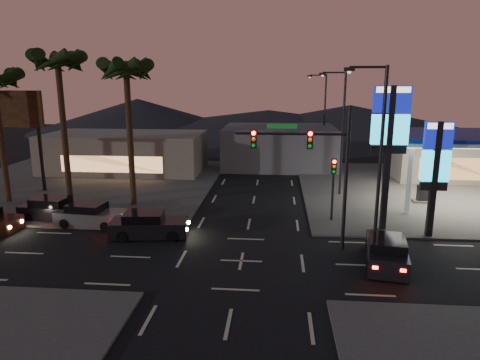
# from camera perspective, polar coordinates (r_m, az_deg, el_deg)

# --- Properties ---
(ground) EXTENTS (140.00, 140.00, 0.00)m
(ground) POSITION_cam_1_polar(r_m,az_deg,el_deg) (22.89, 0.17, -10.74)
(ground) COLOR black
(ground) RESTS_ON ground
(corner_lot_ne) EXTENTS (24.00, 24.00, 0.12)m
(corner_lot_ne) POSITION_cam_1_polar(r_m,az_deg,el_deg) (40.58, 25.40, -1.32)
(corner_lot_ne) COLOR #47443F
(corner_lot_ne) RESTS_ON ground
(corner_lot_nw) EXTENTS (24.00, 24.00, 0.12)m
(corner_lot_nw) POSITION_cam_1_polar(r_m,az_deg,el_deg) (41.95, -20.19, -0.42)
(corner_lot_nw) COLOR #47443F
(corner_lot_nw) RESTS_ON ground
(gas_station) EXTENTS (12.20, 8.20, 5.47)m
(gas_station) POSITION_cam_1_polar(r_m,az_deg,el_deg) (36.07, 28.32, 4.87)
(gas_station) COLOR silver
(gas_station) RESTS_ON ground
(convenience_store) EXTENTS (10.00, 6.00, 4.00)m
(convenience_store) POSITION_cam_1_polar(r_m,az_deg,el_deg) (45.50, 25.87, 2.57)
(convenience_store) COLOR #726B5B
(convenience_store) RESTS_ON ground
(pylon_sign_tall) EXTENTS (2.20, 0.35, 9.00)m
(pylon_sign_tall) POSITION_cam_1_polar(r_m,az_deg,el_deg) (27.38, 19.35, 6.35)
(pylon_sign_tall) COLOR black
(pylon_sign_tall) RESTS_ON ground
(pylon_sign_short) EXTENTS (1.60, 0.35, 7.00)m
(pylon_sign_short) POSITION_cam_1_polar(r_m,az_deg,el_deg) (27.39, 24.65, 2.23)
(pylon_sign_short) COLOR black
(pylon_sign_short) RESTS_ON ground
(traffic_signal_mast) EXTENTS (6.10, 0.39, 8.00)m
(traffic_signal_mast) POSITION_cam_1_polar(r_m,az_deg,el_deg) (23.30, 9.86, 2.95)
(traffic_signal_mast) COLOR black
(traffic_signal_mast) RESTS_ON ground
(pedestal_signal) EXTENTS (0.32, 0.39, 4.30)m
(pedestal_signal) POSITION_cam_1_polar(r_m,az_deg,el_deg) (28.81, 12.34, 0.08)
(pedestal_signal) COLOR black
(pedestal_signal) RESTS_ON ground
(streetlight_near) EXTENTS (2.14, 0.25, 10.00)m
(streetlight_near) POSITION_cam_1_polar(r_m,az_deg,el_deg) (22.73, 17.77, 3.52)
(streetlight_near) COLOR black
(streetlight_near) RESTS_ON ground
(streetlight_mid) EXTENTS (2.14, 0.25, 10.00)m
(streetlight_mid) POSITION_cam_1_polar(r_m,az_deg,el_deg) (35.42, 13.25, 6.99)
(streetlight_mid) COLOR black
(streetlight_mid) RESTS_ON ground
(streetlight_far) EXTENTS (2.14, 0.25, 10.00)m
(streetlight_far) POSITION_cam_1_polar(r_m,az_deg,el_deg) (49.26, 10.98, 8.70)
(streetlight_far) COLOR black
(streetlight_far) RESTS_ON ground
(palm_a) EXTENTS (4.41, 4.41, 10.86)m
(palm_a) POSITION_cam_1_polar(r_m,az_deg,el_deg) (32.23, -14.89, 12.95)
(palm_a) COLOR black
(palm_a) RESTS_ON ground
(palm_b) EXTENTS (4.41, 4.41, 11.46)m
(palm_b) POSITION_cam_1_polar(r_m,az_deg,el_deg) (34.23, -23.06, 13.26)
(palm_b) COLOR black
(palm_b) RESTS_ON ground
(billboard) EXTENTS (6.00, 0.30, 8.50)m
(billboard) POSITION_cam_1_polar(r_m,az_deg,el_deg) (40.64, -28.48, 7.38)
(billboard) COLOR black
(billboard) RESTS_ON ground
(building_far_west) EXTENTS (16.00, 8.00, 4.00)m
(building_far_west) POSITION_cam_1_polar(r_m,az_deg,el_deg) (46.25, -15.02, 3.58)
(building_far_west) COLOR #726B5B
(building_far_west) RESTS_ON ground
(building_far_mid) EXTENTS (12.00, 9.00, 4.40)m
(building_far_mid) POSITION_cam_1_polar(r_m,az_deg,el_deg) (47.40, 5.25, 4.44)
(building_far_mid) COLOR #4C4C51
(building_far_mid) RESTS_ON ground
(hill_left) EXTENTS (40.00, 40.00, 6.00)m
(hill_left) POSITION_cam_1_polar(r_m,az_deg,el_deg) (85.42, -13.42, 8.48)
(hill_left) COLOR black
(hill_left) RESTS_ON ground
(hill_right) EXTENTS (50.00, 50.00, 5.00)m
(hill_right) POSITION_cam_1_polar(r_m,az_deg,el_deg) (82.23, 14.39, 7.92)
(hill_right) COLOR black
(hill_right) RESTS_ON ground
(hill_center) EXTENTS (60.00, 60.00, 4.00)m
(hill_center) POSITION_cam_1_polar(r_m,az_deg,el_deg) (81.22, 3.77, 7.88)
(hill_center) COLOR black
(hill_center) RESTS_ON ground
(car_lane_a_front) EXTENTS (4.89, 2.45, 1.54)m
(car_lane_a_front) POSITION_cam_1_polar(r_m,az_deg,el_deg) (26.62, -12.13, -5.92)
(car_lane_a_front) COLOR black
(car_lane_a_front) RESTS_ON ground
(car_lane_b_front) EXTENTS (4.74, 2.37, 1.50)m
(car_lane_b_front) POSITION_cam_1_polar(r_m,az_deg,el_deg) (29.61, -19.28, -4.48)
(car_lane_b_front) COLOR #5D5D60
(car_lane_b_front) RESTS_ON ground
(car_lane_b_mid) EXTENTS (4.80, 2.30, 1.52)m
(car_lane_b_mid) POSITION_cam_1_polar(r_m,az_deg,el_deg) (31.85, -23.50, -3.61)
(car_lane_b_mid) COLOR black
(car_lane_b_mid) RESTS_ON ground
(suv_station) EXTENTS (2.68, 4.80, 1.52)m
(suv_station) POSITION_cam_1_polar(r_m,az_deg,el_deg) (23.46, 18.92, -9.02)
(suv_station) COLOR black
(suv_station) RESTS_ON ground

